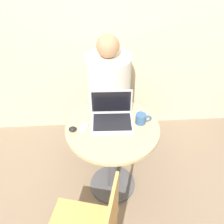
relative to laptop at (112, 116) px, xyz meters
The scene contains 8 objects.
ground_plane 0.75m from the laptop, 91.04° to the right, with size 12.00×12.00×0.00m, color #7F6B56.
back_wall 0.96m from the laptop, 90.09° to the left, with size 7.00×0.05×2.60m.
round_table 0.25m from the laptop, 91.04° to the right, with size 0.69×0.69×0.71m.
laptop is the anchor object (origin of this frame).
cell_phone 0.22m from the laptop, 161.46° to the right, with size 0.07×0.10×0.02m.
computer_mouse 0.30m from the laptop, 162.51° to the right, with size 0.06×0.05×0.04m.
coffee_cup 0.22m from the laptop, ahead, with size 0.12×0.08×0.08m.
person_seated 0.63m from the laptop, 90.54° to the left, with size 0.40×0.62×1.16m.
Camera 1 is at (-0.09, -1.39, 2.00)m, focal length 42.00 mm.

